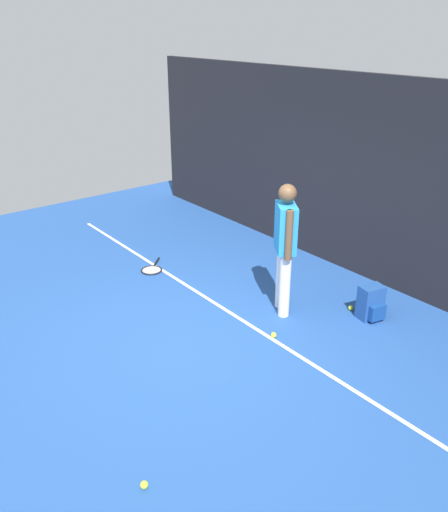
% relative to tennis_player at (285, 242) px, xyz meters
% --- Properties ---
extents(ground_plane, '(12.00, 12.00, 0.00)m').
position_rel_tennis_player_xyz_m(ground_plane, '(-0.07, -1.30, -0.97)').
color(ground_plane, '#234C93').
extents(back_fence, '(10.00, 0.10, 2.84)m').
position_rel_tennis_player_xyz_m(back_fence, '(-0.07, 1.70, 0.45)').
color(back_fence, black).
rests_on(back_fence, ground).
extents(court_line, '(9.00, 0.05, 0.00)m').
position_rel_tennis_player_xyz_m(court_line, '(-0.07, -0.57, -0.96)').
color(court_line, white).
rests_on(court_line, ground).
extents(tennis_player, '(0.45, 0.41, 1.70)m').
position_rel_tennis_player_xyz_m(tennis_player, '(0.00, 0.00, 0.00)').
color(tennis_player, white).
rests_on(tennis_player, ground).
extents(tennis_racket, '(0.55, 0.56, 0.03)m').
position_rel_tennis_player_xyz_m(tennis_racket, '(-2.10, -0.69, -0.95)').
color(tennis_racket, black).
rests_on(tennis_racket, ground).
extents(backpack, '(0.33, 0.34, 0.44)m').
position_rel_tennis_player_xyz_m(backpack, '(0.83, 0.74, -0.76)').
color(backpack, '#1E478C').
rests_on(backpack, ground).
extents(tennis_ball_near_player, '(0.07, 0.07, 0.07)m').
position_rel_tennis_player_xyz_m(tennis_ball_near_player, '(1.37, -2.87, -0.93)').
color(tennis_ball_near_player, '#CCE033').
rests_on(tennis_ball_near_player, ground).
extents(tennis_ball_by_fence, '(0.07, 0.07, 0.07)m').
position_rel_tennis_player_xyz_m(tennis_ball_by_fence, '(0.40, -0.53, -0.93)').
color(tennis_ball_by_fence, '#CCE033').
rests_on(tennis_ball_by_fence, ground).
extents(tennis_ball_mid_court, '(0.07, 0.07, 0.07)m').
position_rel_tennis_player_xyz_m(tennis_ball_mid_court, '(0.56, 0.71, -0.93)').
color(tennis_ball_mid_court, '#CCE033').
rests_on(tennis_ball_mid_court, ground).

